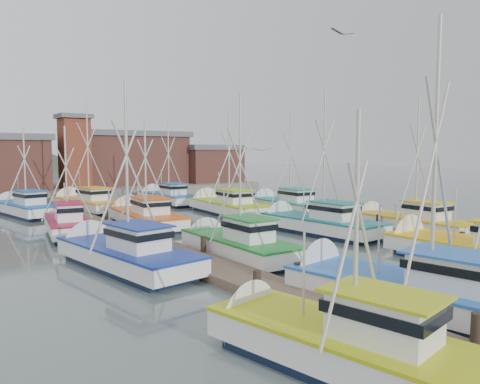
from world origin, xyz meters
TOP-DOWN VIEW (x-y plane):
  - ground at (0.00, 0.00)m, footprint 260.00×260.00m
  - dock_left at (-7.00, 4.04)m, footprint 2.30×46.00m
  - dock_right at (7.00, 4.04)m, footprint 2.30×46.00m
  - quay at (0.00, 37.00)m, footprint 44.00×16.00m
  - shed_center at (6.00, 37.00)m, footprint 14.84×9.54m
  - shed_right at (17.00, 34.00)m, footprint 8.48×6.36m
  - lookout_tower at (-2.00, 33.00)m, footprint 3.60×3.60m
  - boat_0 at (-4.27, -12.70)m, footprint 4.77×10.56m
  - boat_1 at (4.33, -10.64)m, footprint 3.68×10.31m
  - boat_2 at (-9.63, -14.17)m, footprint 3.89×8.52m
  - boat_4 at (-4.48, -2.47)m, footprint 3.59×8.49m
  - boat_5 at (4.09, 0.17)m, footprint 4.10×9.64m
  - boat_6 at (-10.05, -1.10)m, footprint 4.11×9.72m
  - boat_7 at (9.48, -3.19)m, footprint 3.97×9.05m
  - boat_8 at (-3.94, 9.99)m, footprint 4.17×10.28m
  - boat_9 at (4.82, 12.09)m, footprint 4.21×10.55m
  - boat_10 at (-9.59, 9.53)m, footprint 3.71×8.21m
  - boat_11 at (9.81, 9.70)m, footprint 3.98×9.69m
  - boat_12 at (-4.54, 21.50)m, footprint 4.41×10.39m
  - boat_13 at (4.14, 22.19)m, footprint 3.83×9.46m
  - boat_14 at (-9.99, 21.18)m, footprint 4.18×9.47m
  - gull_near at (-1.32, -6.88)m, footprint 1.55×0.61m
  - gull_far at (3.53, 5.23)m, footprint 1.55×0.65m

SIDE VIEW (x-z plane):
  - ground at x=0.00m, z-range 0.00..0.00m
  - dock_left at x=-7.00m, z-range -0.54..0.96m
  - dock_right at x=7.00m, z-range -0.54..0.96m
  - quay at x=0.00m, z-range 0.00..1.20m
  - boat_2 at x=-9.63m, z-range -2.90..4.25m
  - boat_10 at x=-9.59m, z-range -3.18..4.54m
  - boat_8 at x=-3.94m, z-range -3.74..5.10m
  - boat_1 at x=4.33m, z-range -3.76..5.12m
  - boat_14 at x=-9.99m, z-range -3.43..4.79m
  - boat_4 at x=-4.48m, z-range -3.84..5.20m
  - boat_13 at x=4.14m, z-range -4.07..5.43m
  - boat_9 at x=4.82m, z-range -4.31..5.67m
  - boat_11 at x=9.81m, z-range -4.20..5.57m
  - boat_6 at x=-10.05m, z-range -4.05..5.42m
  - boat_7 at x=9.48m, z-range -4.25..5.62m
  - boat_5 at x=4.09m, z-range -4.45..5.82m
  - boat_0 at x=-4.27m, z-range -4.71..6.08m
  - boat_12 at x=-4.54m, z-range -4.84..6.22m
  - shed_right at x=17.00m, z-range 1.24..6.44m
  - shed_center at x=6.00m, z-range 1.24..8.14m
  - lookout_tower at x=-2.00m, z-range 1.30..9.80m
  - gull_far at x=3.53m, z-range 5.50..5.74m
  - gull_near at x=-1.32m, z-range 10.88..11.12m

